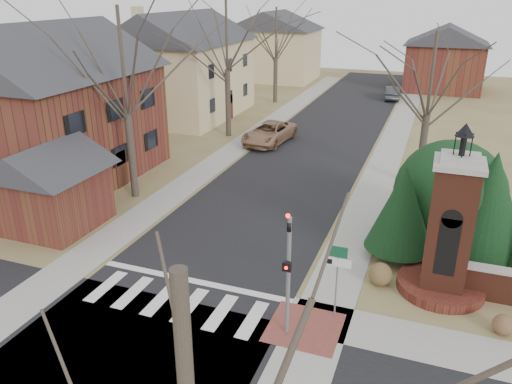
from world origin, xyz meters
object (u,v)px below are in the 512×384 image
at_px(sign_post, 337,268).
at_px(distant_car, 393,93).
at_px(pickup_truck, 269,133).
at_px(brick_gate_monument, 448,239).
at_px(traffic_signal_pole, 288,265).

bearing_deg(sign_post, distant_car, 93.26).
xyz_separation_m(pickup_truck, distant_car, (6.80, 19.30, -0.10)).
height_order(sign_post, distant_car, sign_post).
xyz_separation_m(brick_gate_monument, pickup_truck, (-12.40, 16.22, -1.41)).
bearing_deg(brick_gate_monument, traffic_signal_pole, -136.76).
bearing_deg(distant_car, sign_post, 87.97).
xyz_separation_m(traffic_signal_pole, sign_post, (1.29, 1.41, -0.64)).
distance_m(traffic_signal_pole, pickup_truck, 22.11).
height_order(brick_gate_monument, pickup_truck, brick_gate_monument).
bearing_deg(brick_gate_monument, distant_car, 98.96).
bearing_deg(traffic_signal_pole, distant_car, 91.29).
relative_size(traffic_signal_pole, sign_post, 1.64).
bearing_deg(sign_post, traffic_signal_pole, -132.43).
height_order(pickup_truck, distant_car, pickup_truck).
relative_size(sign_post, pickup_truck, 0.51).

